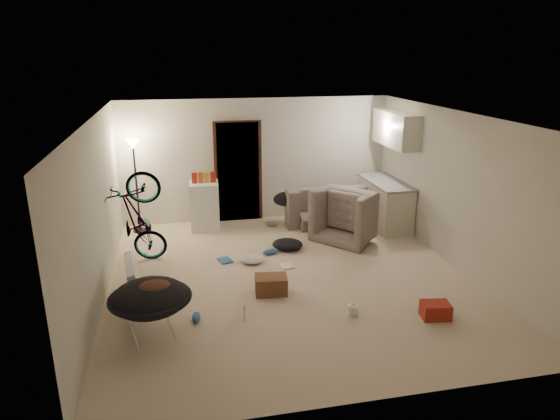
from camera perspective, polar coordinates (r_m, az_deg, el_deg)
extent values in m
cube|color=beige|center=(7.90, 1.09, -7.74)|extent=(5.50, 6.00, 0.02)
cube|color=white|center=(7.19, 1.21, 10.70)|extent=(5.50, 6.00, 0.02)
cube|color=beige|center=(10.31, -2.66, 5.76)|extent=(5.50, 0.02, 2.50)
cube|color=beige|center=(4.77, 9.47, -9.22)|extent=(5.50, 0.02, 2.50)
cube|color=beige|center=(7.36, -20.29, -0.31)|extent=(0.02, 6.00, 2.50)
cube|color=beige|center=(8.49, 19.62, 2.09)|extent=(0.02, 6.00, 2.50)
cube|color=black|center=(10.27, -4.81, 4.34)|extent=(0.85, 0.10, 2.04)
cube|color=#351C12|center=(10.24, -4.79, 4.31)|extent=(0.97, 0.04, 2.10)
cylinder|color=black|center=(10.20, -15.64, -2.26)|extent=(0.28, 0.28, 0.03)
cylinder|color=black|center=(9.96, -16.04, 2.26)|extent=(0.04, 0.04, 1.70)
cone|color=#FFE0A5|center=(9.77, -16.47, 7.18)|extent=(0.24, 0.24, 0.18)
cube|color=beige|center=(10.26, 11.88, 0.64)|extent=(0.60, 1.50, 0.88)
cube|color=gray|center=(10.13, 12.04, 3.13)|extent=(0.64, 1.54, 0.04)
cube|color=beige|center=(9.98, 13.12, 9.00)|extent=(0.38, 1.40, 0.65)
imported|color=#333932|center=(10.36, 5.92, 0.26)|extent=(2.01, 0.80, 0.58)
imported|color=#333932|center=(9.54, 8.37, -0.96)|extent=(1.46, 1.47, 0.72)
imported|color=black|center=(8.59, -15.74, -3.14)|extent=(1.69, 0.89, 0.94)
imported|color=maroon|center=(6.71, -4.08, -12.55)|extent=(0.26, 0.21, 0.02)
cube|color=white|center=(9.95, -8.60, 0.48)|extent=(0.59, 0.59, 0.94)
cube|color=maroon|center=(9.80, -9.74, 3.37)|extent=(0.11, 0.08, 0.30)
cube|color=#CE4C19|center=(9.80, -9.04, 3.41)|extent=(0.10, 0.07, 0.30)
cube|color=gold|center=(9.81, -8.33, 3.46)|extent=(0.10, 0.07, 0.30)
cube|color=maroon|center=(9.82, -7.64, 3.50)|extent=(0.10, 0.08, 0.30)
cylinder|color=silver|center=(6.50, -14.43, -11.92)|extent=(0.67, 0.67, 0.47)
ellipsoid|color=black|center=(6.37, -14.62, -9.67)|extent=(0.94, 0.94, 0.39)
torus|color=black|center=(6.37, -14.62, -9.67)|extent=(1.01, 1.01, 0.07)
ellipsoid|color=#4A2A19|center=(6.29, -14.25, -8.88)|extent=(0.58, 0.52, 0.22)
ellipsoid|color=black|center=(10.05, 0.79, 1.27)|extent=(0.62, 0.53, 0.28)
cube|color=silver|center=(7.35, -16.23, -7.89)|extent=(0.34, 0.93, 0.61)
cube|color=brown|center=(7.36, -1.03, -8.54)|extent=(0.50, 0.38, 0.27)
cube|color=maroon|center=(7.06, 17.35, -10.89)|extent=(0.40, 0.32, 0.21)
cylinder|color=silver|center=(6.89, 8.30, -11.25)|extent=(0.14, 0.14, 0.14)
cone|color=silver|center=(6.84, 8.34, -10.50)|extent=(0.08, 0.08, 0.06)
cube|color=#BAB7AC|center=(8.99, 0.55, -4.40)|extent=(0.69, 0.65, 0.01)
cube|color=#2C5CA1|center=(8.51, -6.29, -5.74)|extent=(0.26, 0.31, 0.03)
cube|color=silver|center=(8.26, 0.77, -6.39)|extent=(0.23, 0.28, 0.02)
ellipsoid|color=#2C5CA1|center=(8.70, -1.12, -4.81)|extent=(0.30, 0.19, 0.10)
ellipsoid|color=slate|center=(10.09, -0.99, -1.58)|extent=(0.30, 0.23, 0.10)
ellipsoid|color=#2C5CA1|center=(6.80, -9.55, -11.98)|extent=(0.12, 0.26, 0.09)
ellipsoid|color=black|center=(8.94, 0.85, -3.94)|extent=(0.67, 0.62, 0.18)
ellipsoid|color=black|center=(10.40, 3.36, -0.94)|extent=(0.43, 0.38, 0.12)
ellipsoid|color=silver|center=(8.41, -3.25, -5.59)|extent=(0.51, 0.48, 0.13)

